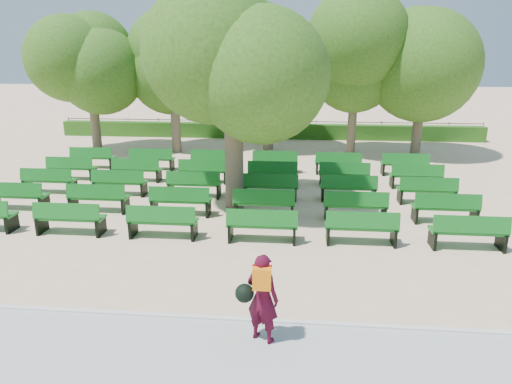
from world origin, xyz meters
TOP-DOWN VIEW (x-y plane):
  - ground at (0.00, 0.00)m, footprint 120.00×120.00m
  - paving at (0.00, -7.40)m, footprint 30.00×2.20m
  - curb at (0.00, -6.25)m, footprint 30.00×0.12m
  - hedge at (0.00, 14.00)m, footprint 26.00×0.70m
  - fence at (0.00, 14.40)m, footprint 26.00×0.10m
  - tree_line at (0.00, 10.00)m, footprint 21.80×6.80m
  - bench_array at (-0.48, 1.78)m, footprint 2.03×0.77m
  - tree_among at (-0.21, 0.66)m, footprint 4.83×4.83m
  - person at (1.31, -6.85)m, footprint 0.86×0.63m

SIDE VIEW (x-z plane):
  - ground at x=0.00m, z-range 0.00..0.00m
  - fence at x=0.00m, z-range -0.51..0.51m
  - tree_line at x=0.00m, z-range -3.52..3.52m
  - paving at x=0.00m, z-range 0.00..0.06m
  - curb at x=0.00m, z-range 0.00..0.10m
  - bench_array at x=-0.48m, z-range -0.52..0.73m
  - hedge at x=0.00m, z-range 0.00..0.90m
  - person at x=1.31m, z-range 0.09..1.80m
  - tree_among at x=-0.21m, z-range 1.28..8.27m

